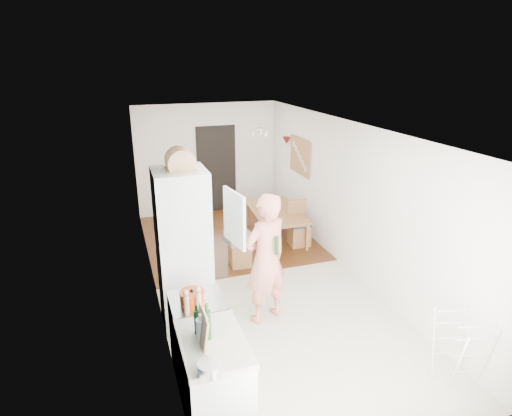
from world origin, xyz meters
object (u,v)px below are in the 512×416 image
drying_rack (461,350)px  dining_chair (299,224)px  stool (240,254)px  dining_table (277,226)px  person (266,248)px

drying_rack → dining_chair: bearing=105.5°
dining_chair → stool: 1.43m
dining_table → dining_chair: dining_chair is taller
dining_table → drying_rack: drying_rack is taller
drying_rack → dining_table: bearing=108.7°
dining_table → stool: (-1.07, -0.94, -0.02)m
dining_table → drying_rack: 4.44m
drying_rack → stool: bearing=126.4°
dining_table → drying_rack: (0.43, -4.41, 0.17)m
dining_table → dining_chair: size_ratio=1.63×
dining_chair → stool: (-1.33, -0.47, -0.21)m
person → stool: 1.85m
dining_chair → drying_rack: dining_chair is taller
drying_rack → person: bearing=144.4°
dining_chair → drying_rack: bearing=-84.2°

